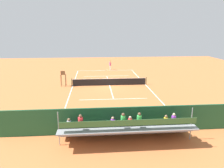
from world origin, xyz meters
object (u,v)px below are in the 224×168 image
at_px(tennis_net, 109,82).
at_px(bleacher_stand, 126,128).
at_px(umpire_chair, 63,77).
at_px(equipment_bag, 142,126).
at_px(courtside_bench, 162,120).
at_px(tennis_racket, 107,70).
at_px(tennis_ball_near, 113,73).
at_px(tennis_player, 110,65).

bearing_deg(tennis_net, bleacher_stand, 89.94).
bearing_deg(umpire_chair, equipment_bag, 120.04).
relative_size(courtside_bench, equipment_bag, 2.00).
relative_size(bleacher_stand, tennis_racket, 15.56).
distance_m(umpire_chair, tennis_ball_near, 10.90).
bearing_deg(tennis_ball_near, courtside_bench, 95.19).
xyz_separation_m(umpire_chair, tennis_racket, (-6.63, -11.04, -1.30)).
bearing_deg(tennis_racket, bleacher_stand, 89.04).
xyz_separation_m(tennis_net, bleacher_stand, (0.02, 15.35, 0.44)).
bearing_deg(courtside_bench, tennis_racket, -83.64).
bearing_deg(tennis_net, equipment_bag, 96.72).
distance_m(umpire_chair, tennis_player, 13.35).
bearing_deg(tennis_player, equipment_bag, 91.43).
bearing_deg(courtside_bench, umpire_chair, -54.97).
relative_size(umpire_chair, tennis_player, 1.11).
height_order(tennis_player, tennis_ball_near, tennis_player).
bearing_deg(tennis_player, tennis_racket, 22.36).
height_order(bleacher_stand, equipment_bag, bleacher_stand).
xyz_separation_m(bleacher_stand, courtside_bench, (-3.16, -2.08, -0.39)).
distance_m(tennis_player, tennis_racket, 1.16).
distance_m(bleacher_stand, tennis_racket, 26.46).
height_order(equipment_bag, tennis_player, tennis_player).
xyz_separation_m(tennis_racket, tennis_ball_near, (-0.79, 3.15, 0.02)).
xyz_separation_m(umpire_chair, courtside_bench, (-9.34, 13.32, -0.76)).
height_order(umpire_chair, tennis_racket, umpire_chair).
bearing_deg(courtside_bench, equipment_bag, 4.70).
distance_m(bleacher_stand, tennis_ball_near, 23.34).
height_order(tennis_net, umpire_chair, umpire_chair).
height_order(courtside_bench, tennis_player, tennis_player).
bearing_deg(tennis_net, umpire_chair, -0.47).
height_order(bleacher_stand, tennis_racket, bleacher_stand).
bearing_deg(tennis_net, courtside_bench, 103.31).
bearing_deg(equipment_bag, umpire_chair, -59.96).
relative_size(tennis_net, courtside_bench, 5.72).
relative_size(equipment_bag, tennis_player, 0.47).
bearing_deg(bleacher_stand, tennis_ball_near, -93.02).
height_order(bleacher_stand, courtside_bench, bleacher_stand).
relative_size(equipment_bag, tennis_ball_near, 13.64).
height_order(courtside_bench, equipment_bag, courtside_bench).
xyz_separation_m(bleacher_stand, tennis_ball_near, (-1.23, -23.29, -0.91)).
xyz_separation_m(courtside_bench, tennis_racket, (2.71, -24.36, -0.54)).
distance_m(tennis_net, bleacher_stand, 15.35).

